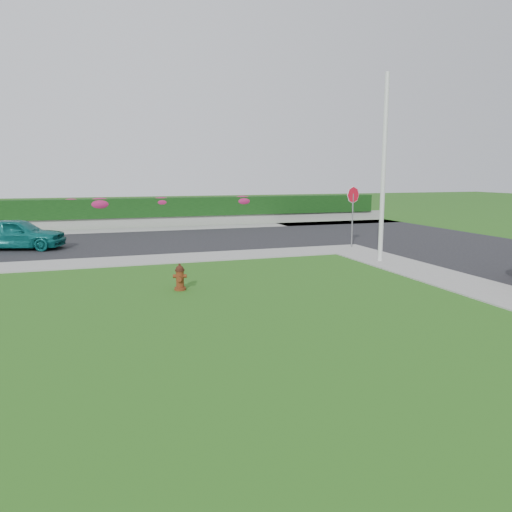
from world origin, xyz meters
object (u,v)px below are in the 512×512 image
object	(u,v)px
sedan_teal	(17,234)
utility_pole	(384,170)
stop_sign	(353,202)
fire_hydrant	(180,278)

from	to	relation	value
sedan_teal	utility_pole	bearing A→B (deg)	-102.74
sedan_teal	utility_pole	distance (m)	14.84
sedan_teal	stop_sign	xyz separation A→B (m)	(13.47, -3.82, 1.25)
sedan_teal	utility_pole	size ratio (longest dim) A/B	0.58
fire_hydrant	sedan_teal	size ratio (longest dim) A/B	0.19
fire_hydrant	sedan_teal	xyz separation A→B (m)	(-5.11, 9.27, 0.34)
utility_pole	stop_sign	size ratio (longest dim) A/B	2.51
fire_hydrant	sedan_teal	distance (m)	10.59
utility_pole	stop_sign	distance (m)	3.71
utility_pole	stop_sign	xyz separation A→B (m)	(0.75, 3.38, -1.33)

